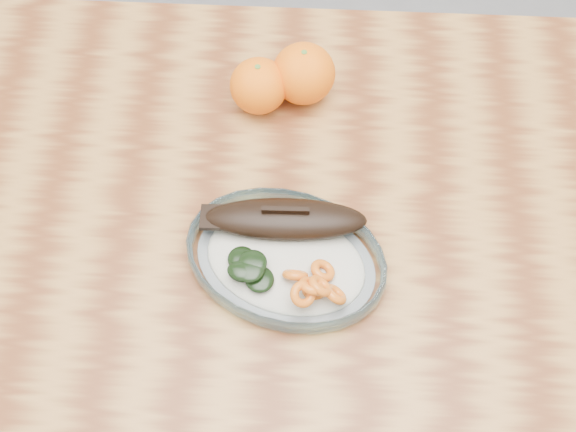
{
  "coord_description": "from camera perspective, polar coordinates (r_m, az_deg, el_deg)",
  "views": [
    {
      "loc": [
        0.03,
        -0.47,
        1.58
      ],
      "look_at": [
        0.01,
        -0.0,
        0.77
      ],
      "focal_mm": 45.0,
      "sensor_mm": 36.0,
      "label": 1
    }
  ],
  "objects": [
    {
      "name": "ground",
      "position": [
        1.65,
        -0.31,
        -13.61
      ],
      "size": [
        3.0,
        3.0,
        0.0
      ],
      "primitive_type": "plane",
      "color": "slate",
      "rests_on": "ground"
    },
    {
      "name": "dining_table",
      "position": [
        1.04,
        -0.47,
        -3.27
      ],
      "size": [
        1.2,
        0.8,
        0.75
      ],
      "color": "brown",
      "rests_on": "ground"
    },
    {
      "name": "plated_meal",
      "position": [
        0.91,
        -0.19,
        -3.19
      ],
      "size": [
        0.58,
        0.58,
        0.07
      ],
      "rotation": [
        0.0,
        0.0,
        -0.28
      ],
      "color": "white",
      "rests_on": "dining_table"
    },
    {
      "name": "orange_left",
      "position": [
        1.05,
        1.24,
        11.19
      ],
      "size": [
        0.09,
        0.09,
        0.09
      ],
      "primitive_type": "sphere",
      "color": "#FF6805",
      "rests_on": "dining_table"
    },
    {
      "name": "orange_right",
      "position": [
        1.04,
        -2.33,
        10.24
      ],
      "size": [
        0.08,
        0.08,
        0.08
      ],
      "primitive_type": "sphere",
      "color": "#FF6805",
      "rests_on": "dining_table"
    }
  ]
}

